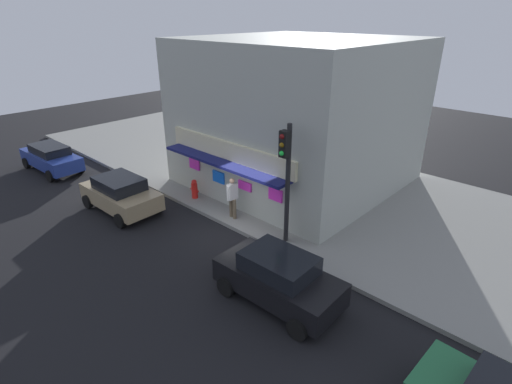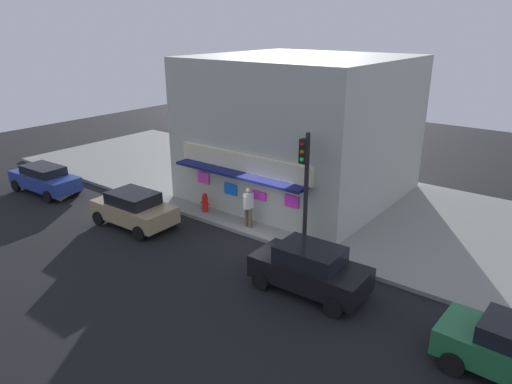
% 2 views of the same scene
% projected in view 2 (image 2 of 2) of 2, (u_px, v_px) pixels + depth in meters
% --- Properties ---
extents(ground_plane, '(59.46, 59.46, 0.00)m').
position_uv_depth(ground_plane, '(254.00, 239.00, 20.05)').
color(ground_plane, black).
extents(sidewalk, '(39.64, 11.36, 0.17)m').
position_uv_depth(sidewalk, '(321.00, 200.00, 24.25)').
color(sidewalk, gray).
rests_on(sidewalk, ground_plane).
extents(corner_building, '(9.64, 10.35, 7.06)m').
position_uv_depth(corner_building, '(301.00, 127.00, 24.12)').
color(corner_building, '#ADB2A8').
rests_on(corner_building, sidewalk).
extents(traffic_light, '(0.32, 0.58, 4.65)m').
position_uv_depth(traffic_light, '(305.00, 175.00, 18.19)').
color(traffic_light, black).
rests_on(traffic_light, sidewalk).
extents(fire_hydrant, '(0.53, 0.29, 0.94)m').
position_uv_depth(fire_hydrant, '(205.00, 203.00, 22.41)').
color(fire_hydrant, red).
rests_on(fire_hydrant, sidewalk).
extents(trash_can, '(0.52, 0.52, 0.92)m').
position_uv_depth(trash_can, '(235.00, 197.00, 23.17)').
color(trash_can, '#2D2D2D').
rests_on(trash_can, sidewalk).
extents(pedestrian, '(0.42, 0.59, 1.84)m').
position_uv_depth(pedestrian, '(248.00, 205.00, 20.52)').
color(pedestrian, brown).
rests_on(pedestrian, sidewalk).
extents(potted_plant_by_doorway, '(0.68, 0.68, 1.02)m').
position_uv_depth(potted_plant_by_doorway, '(275.00, 202.00, 22.16)').
color(potted_plant_by_doorway, '#59595B').
rests_on(potted_plant_by_doorway, sidewalk).
extents(parked_car_tan, '(4.01, 2.20, 1.59)m').
position_uv_depth(parked_car_tan, '(134.00, 208.00, 21.16)').
color(parked_car_tan, '#9E8966').
rests_on(parked_car_tan, ground_plane).
extents(parked_car_blue, '(4.44, 2.05, 1.50)m').
position_uv_depth(parked_car_blue, '(45.00, 179.00, 25.32)').
color(parked_car_blue, navy).
rests_on(parked_car_blue, ground_plane).
extents(parked_car_black, '(4.06, 2.13, 1.67)m').
position_uv_depth(parked_car_black, '(310.00, 269.00, 15.92)').
color(parked_car_black, black).
rests_on(parked_car_black, ground_plane).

